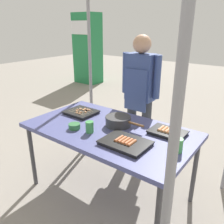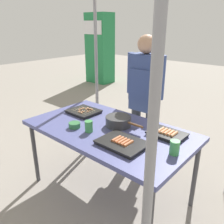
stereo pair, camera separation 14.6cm
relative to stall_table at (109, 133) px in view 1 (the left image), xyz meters
name	(u,v)px [view 1 (the left image)]	position (x,y,z in m)	size (l,w,h in m)	color
ground_plane	(109,192)	(0.00, 0.00, -0.70)	(18.00, 18.00, 0.00)	gray
stall_table	(109,133)	(0.00, 0.00, 0.00)	(1.60, 0.90, 0.75)	#4C518C
tray_grilled_sausages	(125,143)	(0.31, -0.17, 0.07)	(0.39, 0.29, 0.05)	black
tray_meat_skewers	(81,112)	(-0.48, 0.12, 0.07)	(0.32, 0.28, 0.04)	black
tray_pork_links	(168,132)	(0.50, 0.22, 0.07)	(0.32, 0.23, 0.05)	black
cooking_wok	(118,121)	(0.04, 0.11, 0.10)	(0.41, 0.25, 0.09)	#38383A
condiment_bowl	(74,126)	(-0.25, -0.21, 0.08)	(0.11, 0.11, 0.05)	#33723F
drink_cup_near_edge	(178,145)	(0.69, -0.02, 0.11)	(0.08, 0.08, 0.11)	#3F994C
drink_cup_by_wok	(90,127)	(-0.08, -0.18, 0.11)	(0.07, 0.07, 0.11)	#3F994C
vendor_woman	(140,89)	(-0.16, 0.83, 0.23)	(0.52, 0.23, 1.57)	#333842
neighbor_stall_right	(88,49)	(-3.57, 3.57, 0.30)	(0.74, 0.55, 1.98)	#237F47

